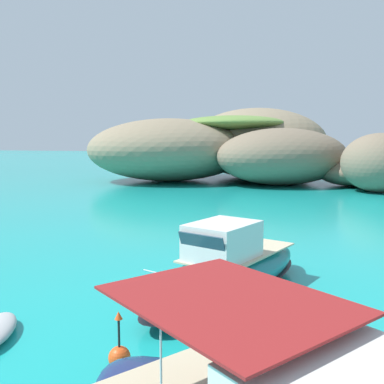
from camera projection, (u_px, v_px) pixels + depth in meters
islet_large at (232, 147)px, 62.94m from camera, size 41.88×38.87×10.57m
motorboat_teal at (228, 270)px, 16.05m from camera, size 5.54×9.77×2.76m
channel_buoy at (119, 355)px, 10.88m from camera, size 0.56×0.56×1.48m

